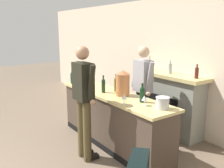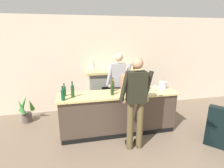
{
  "view_description": "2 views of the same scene",
  "coord_description": "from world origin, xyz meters",
  "views": [
    {
      "loc": [
        3.3,
        0.15,
        2.1
      ],
      "look_at": [
        -0.44,
        2.79,
        1.09
      ],
      "focal_mm": 40.0,
      "sensor_mm": 36.0,
      "label": 1
    },
    {
      "loc": [
        -1.17,
        -0.96,
        2.25
      ],
      "look_at": [
        -0.33,
        2.86,
        1.13
      ],
      "focal_mm": 28.0,
      "sensor_mm": 36.0,
      "label": 2
    }
  ],
  "objects": [
    {
      "name": "wine_bottle_port_short",
      "position": [
        -1.42,
        2.46,
        1.1
      ],
      "size": [
        0.08,
        0.08,
        0.3
      ],
      "color": "#11452C",
      "rests_on": "bar_counter"
    },
    {
      "name": "wall_back_panel",
      "position": [
        0.0,
        4.21,
        1.38
      ],
      "size": [
        12.0,
        0.07,
        2.75
      ],
      "color": "beige",
      "rests_on": "ground_plane"
    },
    {
      "name": "fireplace_stone",
      "position": [
        -0.04,
        3.95,
        0.63
      ],
      "size": [
        1.61,
        0.52,
        1.53
      ],
      "color": "gray",
      "rests_on": "ground_plane"
    },
    {
      "name": "copper_dispenser",
      "position": [
        -0.03,
        2.73,
        1.19
      ],
      "size": [
        0.24,
        0.28,
        0.45
      ],
      "color": "#BF7447",
      "rests_on": "bar_counter"
    },
    {
      "name": "person_customer",
      "position": [
        -0.06,
        1.98,
        1.03
      ],
      "size": [
        0.66,
        0.31,
        1.85
      ],
      "color": "brown",
      "rests_on": "ground_plane"
    },
    {
      "name": "wine_bottle_chardonnay_pale",
      "position": [
        -1.4,
        2.7,
        1.1
      ],
      "size": [
        0.07,
        0.07,
        0.28
      ],
      "color": "#1A4826",
      "rests_on": "bar_counter"
    },
    {
      "name": "potted_plant_corner",
      "position": [
        -2.47,
        3.64,
        0.31
      ],
      "size": [
        0.44,
        0.45,
        0.7
      ],
      "color": "#554843",
      "rests_on": "ground_plane"
    },
    {
      "name": "wine_glass_back_row",
      "position": [
        0.64,
        2.63,
        1.08
      ],
      "size": [
        0.09,
        0.09,
        0.16
      ],
      "color": "silver",
      "rests_on": "bar_counter"
    },
    {
      "name": "ice_bucket_steel",
      "position": [
        0.9,
        2.74,
        1.06
      ],
      "size": [
        0.2,
        0.2,
        0.17
      ],
      "color": "silver",
      "rests_on": "bar_counter"
    },
    {
      "name": "wine_bottle_burgundy_dark",
      "position": [
        0.48,
        2.73,
        1.11
      ],
      "size": [
        0.08,
        0.08,
        0.3
      ],
      "color": "#14341A",
      "rests_on": "bar_counter"
    },
    {
      "name": "wine_bottle_merlot_tall",
      "position": [
        -1.23,
        2.6,
        1.12
      ],
      "size": [
        0.07,
        0.07,
        0.34
      ],
      "color": "#1A4122",
      "rests_on": "bar_counter"
    },
    {
      "name": "wine_bottle_cabernet_heavy",
      "position": [
        -0.32,
        2.81,
        1.12
      ],
      "size": [
        0.07,
        0.07,
        0.33
      ],
      "color": "brown",
      "rests_on": "bar_counter"
    },
    {
      "name": "wine_glass_front_right",
      "position": [
        0.4,
        2.43,
        1.09
      ],
      "size": [
        0.08,
        0.08,
        0.17
      ],
      "color": "silver",
      "rests_on": "bar_counter"
    },
    {
      "name": "bar_counter",
      "position": [
        -0.23,
        2.65,
        0.49
      ],
      "size": [
        2.69,
        0.64,
        0.97
      ],
      "color": "#46382D",
      "rests_on": "ground_plane"
    },
    {
      "name": "wine_bottle_riesling_slim",
      "position": [
        -0.39,
        2.57,
        1.11
      ],
      "size": [
        0.07,
        0.07,
        0.31
      ],
      "color": "#1E381E",
      "rests_on": "bar_counter"
    },
    {
      "name": "person_bartender",
      "position": [
        -0.07,
        3.24,
        1.0
      ],
      "size": [
        0.65,
        0.34,
        1.8
      ],
      "color": "#2E363D",
      "rests_on": "ground_plane"
    }
  ]
}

